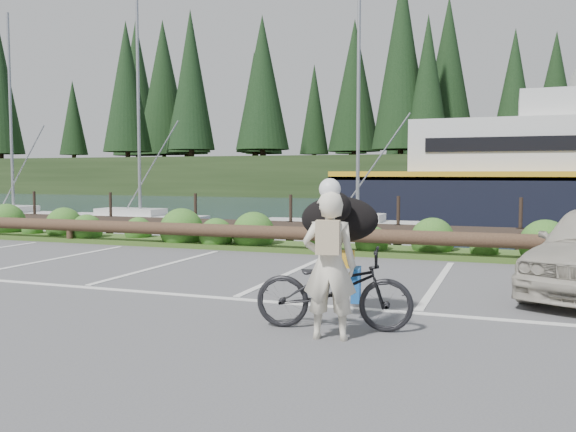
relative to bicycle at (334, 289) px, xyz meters
The scene contains 7 objects.
ground 2.42m from the bicycle, 140.05° to the left, with size 72.00×72.00×0.00m, color #4E4E51.
harbor_backdrop 80.05m from the bicycle, 91.02° to the left, with size 170.00×160.00×30.00m.
vegetation_strip 7.07m from the bicycle, 104.91° to the left, with size 34.00×1.60×0.10m, color #3D5B21.
log_rail 6.40m from the bicycle, 106.52° to the left, with size 32.00×0.30×0.60m, color #443021, non-canonical shape.
bicycle is the anchor object (origin of this frame).
cyclist 0.53m from the bicycle, 80.62° to the right, with size 0.58×0.38×1.60m, color beige.
dog 0.95m from the bicycle, 99.38° to the left, with size 0.97×0.47×0.56m, color black.
Camera 1 is at (3.69, -8.15, 1.78)m, focal length 38.00 mm.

